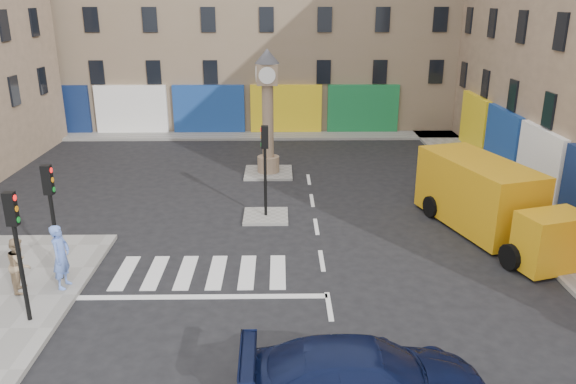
{
  "coord_description": "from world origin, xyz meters",
  "views": [
    {
      "loc": [
        -1.41,
        -13.29,
        8.52
      ],
      "look_at": [
        -1.13,
        5.43,
        2.0
      ],
      "focal_mm": 35.0,
      "sensor_mm": 36.0,
      "label": 1
    }
  ],
  "objects_px": {
    "traffic_light_island": "(265,156)",
    "yellow_van": "(489,200)",
    "pedestrian_blue": "(61,256)",
    "pedestrian_tan": "(20,264)",
    "traffic_light_left_far": "(51,205)",
    "clock_pillar": "(268,105)",
    "traffic_light_left_near": "(16,237)",
    "navy_sedan": "(365,379)"
  },
  "relations": [
    {
      "from": "traffic_light_island",
      "to": "yellow_van",
      "type": "relative_size",
      "value": 0.48
    },
    {
      "from": "pedestrian_blue",
      "to": "pedestrian_tan",
      "type": "bearing_deg",
      "value": 106.0
    },
    {
      "from": "traffic_light_left_far",
      "to": "clock_pillar",
      "type": "height_order",
      "value": "clock_pillar"
    },
    {
      "from": "clock_pillar",
      "to": "traffic_light_left_far",
      "type": "bearing_deg",
      "value": -118.94
    },
    {
      "from": "pedestrian_tan",
      "to": "pedestrian_blue",
      "type": "bearing_deg",
      "value": -93.73
    },
    {
      "from": "traffic_light_left_near",
      "to": "pedestrian_blue",
      "type": "relative_size",
      "value": 1.83
    },
    {
      "from": "clock_pillar",
      "to": "pedestrian_tan",
      "type": "distance_m",
      "value": 14.32
    },
    {
      "from": "navy_sedan",
      "to": "yellow_van",
      "type": "bearing_deg",
      "value": -33.07
    },
    {
      "from": "traffic_light_island",
      "to": "pedestrian_tan",
      "type": "bearing_deg",
      "value": -139.52
    },
    {
      "from": "navy_sedan",
      "to": "pedestrian_blue",
      "type": "height_order",
      "value": "pedestrian_blue"
    },
    {
      "from": "traffic_light_left_near",
      "to": "clock_pillar",
      "type": "bearing_deg",
      "value": 65.45
    },
    {
      "from": "traffic_light_left_far",
      "to": "pedestrian_tan",
      "type": "distance_m",
      "value": 1.99
    },
    {
      "from": "traffic_light_island",
      "to": "navy_sedan",
      "type": "distance_m",
      "value": 11.7
    },
    {
      "from": "traffic_light_left_near",
      "to": "pedestrian_tan",
      "type": "bearing_deg",
      "value": 117.77
    },
    {
      "from": "traffic_light_left_far",
      "to": "pedestrian_tan",
      "type": "relative_size",
      "value": 2.19
    },
    {
      "from": "traffic_light_left_near",
      "to": "yellow_van",
      "type": "xyz_separation_m",
      "value": [
        14.7,
        6.1,
        -1.29
      ]
    },
    {
      "from": "traffic_light_left_near",
      "to": "traffic_light_left_far",
      "type": "distance_m",
      "value": 2.4
    },
    {
      "from": "traffic_light_left_near",
      "to": "traffic_light_island",
      "type": "xyz_separation_m",
      "value": [
        6.3,
        7.8,
        -0.03
      ]
    },
    {
      "from": "navy_sedan",
      "to": "pedestrian_blue",
      "type": "bearing_deg",
      "value": 56.4
    },
    {
      "from": "traffic_light_left_far",
      "to": "pedestrian_blue",
      "type": "xyz_separation_m",
      "value": [
        0.3,
        -0.54,
        -1.46
      ]
    },
    {
      "from": "traffic_light_left_far",
      "to": "yellow_van",
      "type": "xyz_separation_m",
      "value": [
        14.7,
        3.7,
        -1.29
      ]
    },
    {
      "from": "yellow_van",
      "to": "pedestrian_blue",
      "type": "height_order",
      "value": "yellow_van"
    },
    {
      "from": "clock_pillar",
      "to": "pedestrian_blue",
      "type": "height_order",
      "value": "clock_pillar"
    },
    {
      "from": "traffic_light_left_near",
      "to": "traffic_light_island",
      "type": "height_order",
      "value": "traffic_light_left_near"
    },
    {
      "from": "navy_sedan",
      "to": "traffic_light_left_near",
      "type": "bearing_deg",
      "value": 67.01
    },
    {
      "from": "traffic_light_left_far",
      "to": "traffic_light_left_near",
      "type": "bearing_deg",
      "value": -90.0
    },
    {
      "from": "navy_sedan",
      "to": "pedestrian_tan",
      "type": "height_order",
      "value": "pedestrian_tan"
    },
    {
      "from": "navy_sedan",
      "to": "yellow_van",
      "type": "relative_size",
      "value": 0.7
    },
    {
      "from": "navy_sedan",
      "to": "pedestrian_tan",
      "type": "xyz_separation_m",
      "value": [
        -9.58,
        5.18,
        0.21
      ]
    },
    {
      "from": "yellow_van",
      "to": "pedestrian_tan",
      "type": "height_order",
      "value": "yellow_van"
    },
    {
      "from": "traffic_light_island",
      "to": "pedestrian_blue",
      "type": "distance_m",
      "value": 8.57
    },
    {
      "from": "traffic_light_left_far",
      "to": "navy_sedan",
      "type": "xyz_separation_m",
      "value": [
        8.7,
        -5.9,
        -1.84
      ]
    },
    {
      "from": "clock_pillar",
      "to": "pedestrian_blue",
      "type": "xyz_separation_m",
      "value": [
        -6.0,
        -11.94,
        -2.39
      ]
    },
    {
      "from": "yellow_van",
      "to": "traffic_light_left_far",
      "type": "bearing_deg",
      "value": 177.42
    },
    {
      "from": "pedestrian_tan",
      "to": "traffic_light_left_near",
      "type": "bearing_deg",
      "value": -164.89
    },
    {
      "from": "traffic_light_left_far",
      "to": "traffic_light_island",
      "type": "height_order",
      "value": "traffic_light_left_far"
    },
    {
      "from": "traffic_light_left_near",
      "to": "traffic_light_left_far",
      "type": "relative_size",
      "value": 1.0
    },
    {
      "from": "yellow_van",
      "to": "pedestrian_tan",
      "type": "xyz_separation_m",
      "value": [
        -15.58,
        -4.43,
        -0.33
      ]
    },
    {
      "from": "traffic_light_left_far",
      "to": "yellow_van",
      "type": "height_order",
      "value": "traffic_light_left_far"
    },
    {
      "from": "traffic_light_left_near",
      "to": "traffic_light_left_far",
      "type": "xyz_separation_m",
      "value": [
        0.0,
        2.4,
        0.0
      ]
    },
    {
      "from": "traffic_light_left_far",
      "to": "pedestrian_blue",
      "type": "height_order",
      "value": "traffic_light_left_far"
    },
    {
      "from": "yellow_van",
      "to": "pedestrian_blue",
      "type": "xyz_separation_m",
      "value": [
        -14.4,
        -4.24,
        -0.17
      ]
    }
  ]
}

